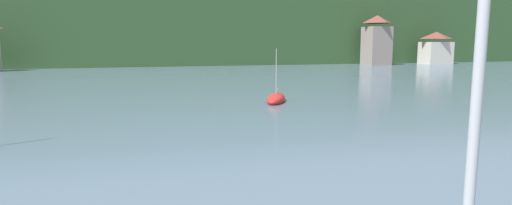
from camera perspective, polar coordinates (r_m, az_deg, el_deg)
The scene contains 4 objects.
wooded_hillside at distance 133.81m, azimuth -21.64°, elevation 9.24°, with size 352.00×70.67×49.15m.
shore_building_central at distance 102.38m, azimuth 16.12°, elevation 8.07°, with size 5.51×5.63×11.46m.
shore_building_eastcentral at distance 111.60m, azimuth 23.32°, elevation 6.79°, with size 6.94×5.15×7.77m.
sailboat_far_4 at distance 37.32m, azimuth 2.74°, elevation 0.45°, with size 3.43×4.86×5.00m.
Camera 1 is at (-4.94, 33.57, 5.29)m, focal length 29.34 mm.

